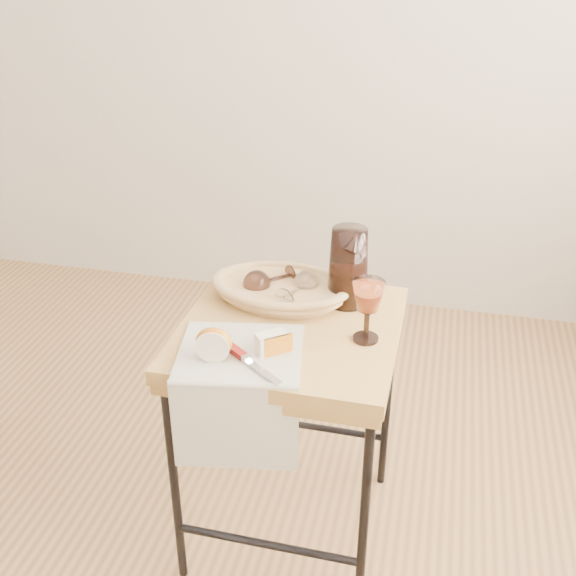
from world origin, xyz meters
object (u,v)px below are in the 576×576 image
(tea_towel, at_px, (240,353))
(apple_half, at_px, (214,343))
(side_table, at_px, (290,433))
(goblet_lying_b, at_px, (297,290))
(table_knife, at_px, (249,360))
(bread_basket, at_px, (281,291))
(goblet_lying_a, at_px, (271,280))
(wine_goblet, at_px, (367,311))
(pitcher, at_px, (348,267))

(tea_towel, relative_size, apple_half, 3.38)
(side_table, height_order, goblet_lying_b, goblet_lying_b)
(table_knife, bearing_deg, side_table, 112.39)
(apple_half, bearing_deg, side_table, 45.38)
(side_table, height_order, apple_half, apple_half)
(bread_basket, xyz_separation_m, goblet_lying_a, (-0.03, 0.01, 0.02))
(goblet_lying_a, relative_size, table_knife, 0.59)
(wine_goblet, bearing_deg, apple_half, -153.73)
(goblet_lying_b, bearing_deg, side_table, -156.10)
(side_table, bearing_deg, table_knife, -105.03)
(pitcher, relative_size, table_knife, 1.23)
(goblet_lying_a, xyz_separation_m, table_knife, (0.03, -0.34, -0.04))
(tea_towel, height_order, goblet_lying_b, goblet_lying_b)
(goblet_lying_a, xyz_separation_m, wine_goblet, (0.28, -0.17, 0.03))
(goblet_lying_a, height_order, wine_goblet, wine_goblet)
(apple_half, bearing_deg, tea_towel, 26.04)
(tea_towel, xyz_separation_m, apple_half, (-0.05, -0.04, 0.04))
(goblet_lying_a, bearing_deg, side_table, 78.01)
(goblet_lying_a, distance_m, pitcher, 0.22)
(tea_towel, relative_size, goblet_lying_b, 2.54)
(pitcher, bearing_deg, tea_towel, -103.36)
(goblet_lying_b, height_order, pitcher, pitcher)
(wine_goblet, bearing_deg, side_table, 173.43)
(side_table, xyz_separation_m, goblet_lying_a, (-0.08, 0.14, 0.40))
(pitcher, distance_m, apple_half, 0.44)
(wine_goblet, relative_size, apple_half, 1.88)
(goblet_lying_a, distance_m, table_knife, 0.34)
(side_table, distance_m, pitcher, 0.50)
(bread_basket, distance_m, pitcher, 0.20)
(tea_towel, height_order, table_knife, table_knife)
(side_table, relative_size, table_knife, 3.40)
(side_table, distance_m, apple_half, 0.46)
(pitcher, height_order, apple_half, pitcher)
(goblet_lying_a, relative_size, wine_goblet, 0.75)
(pitcher, bearing_deg, goblet_lying_a, -155.52)
(apple_half, bearing_deg, wine_goblet, 17.98)
(pitcher, distance_m, wine_goblet, 0.20)
(goblet_lying_b, relative_size, wine_goblet, 0.71)
(side_table, distance_m, table_knife, 0.42)
(tea_towel, bearing_deg, table_knife, -61.17)
(pitcher, relative_size, wine_goblet, 1.55)
(tea_towel, height_order, pitcher, pitcher)
(side_table, distance_m, bread_basket, 0.40)
(side_table, xyz_separation_m, tea_towel, (-0.09, -0.15, 0.36))
(bread_basket, xyz_separation_m, wine_goblet, (0.25, -0.15, 0.05))
(tea_towel, height_order, apple_half, apple_half)
(pitcher, bearing_deg, table_knife, -95.71)
(tea_towel, distance_m, wine_goblet, 0.32)
(goblet_lying_a, height_order, apple_half, goblet_lying_a)
(apple_half, relative_size, table_knife, 0.42)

